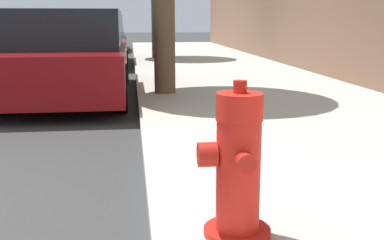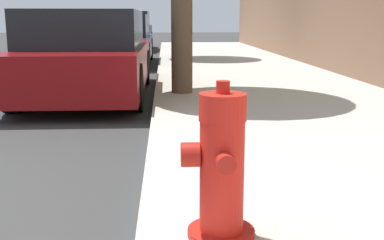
{
  "view_description": "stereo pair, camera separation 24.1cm",
  "coord_description": "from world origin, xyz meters",
  "px_view_note": "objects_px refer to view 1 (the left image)",
  "views": [
    {
      "loc": [
        1.88,
        -2.37,
        1.2
      ],
      "look_at": [
        2.31,
        1.07,
        0.47
      ],
      "focal_mm": 45.0,
      "sensor_mm": 36.0,
      "label": 1
    },
    {
      "loc": [
        2.12,
        -2.39,
        1.2
      ],
      "look_at": [
        2.31,
        1.07,
        0.47
      ],
      "focal_mm": 45.0,
      "sensor_mm": 36.0,
      "label": 2
    }
  ],
  "objects_px": {
    "parked_car_near": "(68,56)",
    "parked_car_mid": "(90,41)",
    "fire_hydrant": "(237,168)",
    "parked_car_far": "(100,32)"
  },
  "relations": [
    {
      "from": "parked_car_near",
      "to": "parked_car_mid",
      "type": "bearing_deg",
      "value": 91.06
    },
    {
      "from": "fire_hydrant",
      "to": "parked_car_far",
      "type": "relative_size",
      "value": 0.19
    },
    {
      "from": "parked_car_mid",
      "to": "fire_hydrant",
      "type": "bearing_deg",
      "value": -81.7
    },
    {
      "from": "fire_hydrant",
      "to": "parked_car_mid",
      "type": "distance_m",
      "value": 10.77
    },
    {
      "from": "parked_car_far",
      "to": "fire_hydrant",
      "type": "bearing_deg",
      "value": -84.34
    },
    {
      "from": "parked_car_near",
      "to": "parked_car_far",
      "type": "bearing_deg",
      "value": 91.0
    },
    {
      "from": "parked_car_near",
      "to": "parked_car_mid",
      "type": "height_order",
      "value": "parked_car_near"
    },
    {
      "from": "fire_hydrant",
      "to": "parked_car_mid",
      "type": "bearing_deg",
      "value": 98.3
    },
    {
      "from": "parked_car_near",
      "to": "parked_car_far",
      "type": "distance_m",
      "value": 11.41
    },
    {
      "from": "parked_car_mid",
      "to": "parked_car_near",
      "type": "bearing_deg",
      "value": -88.94
    }
  ]
}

